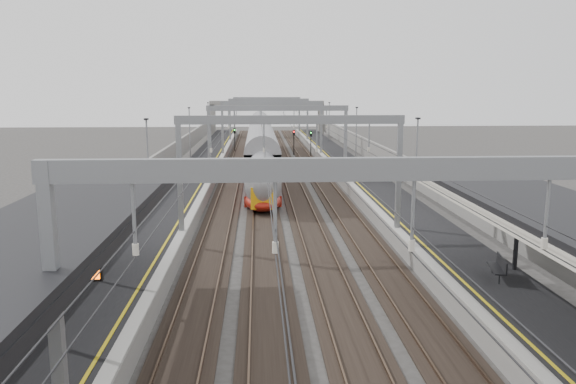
{
  "coord_description": "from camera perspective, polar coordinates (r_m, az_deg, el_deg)",
  "views": [
    {
      "loc": [
        -1.87,
        -9.76,
        9.02
      ],
      "look_at": [
        0.0,
        24.57,
        2.74
      ],
      "focal_mm": 35.0,
      "sensor_mm": 36.0,
      "label": 1
    }
  ],
  "objects": [
    {
      "name": "tracks",
      "position": [
        55.52,
        -1.14,
        1.06
      ],
      "size": [
        11.4,
        140.0,
        0.2
      ],
      "color": "black",
      "rests_on": "ground"
    },
    {
      "name": "signal_green",
      "position": [
        82.46,
        -5.45,
        5.72
      ],
      "size": [
        0.32,
        0.32,
        3.48
      ],
      "color": "black",
      "rests_on": "ground"
    },
    {
      "name": "wall_right",
      "position": [
        56.78,
        10.23,
        2.69
      ],
      "size": [
        0.3,
        120.0,
        3.2
      ],
      "primitive_type": "cube",
      "color": "gray",
      "rests_on": "ground"
    },
    {
      "name": "overhead_line",
      "position": [
        61.47,
        -1.38,
        7.68
      ],
      "size": [
        13.0,
        140.0,
        6.6
      ],
      "color": "gray",
      "rests_on": "platform_left"
    },
    {
      "name": "wall_left",
      "position": [
        56.04,
        -12.68,
        2.5
      ],
      "size": [
        0.3,
        120.0,
        3.2
      ],
      "primitive_type": "cube",
      "color": "gray",
      "rests_on": "ground"
    },
    {
      "name": "signal_red_near",
      "position": [
        78.54,
        0.6,
        5.54
      ],
      "size": [
        0.32,
        0.32,
        3.48
      ],
      "color": "black",
      "rests_on": "ground"
    },
    {
      "name": "bench",
      "position": [
        25.92,
        20.65,
        -7.02
      ],
      "size": [
        0.85,
        1.9,
        0.95
      ],
      "color": "black",
      "rests_on": "platform_right"
    },
    {
      "name": "train",
      "position": [
        63.85,
        -2.77,
        4.22
      ],
      "size": [
        2.85,
        51.89,
        4.5
      ],
      "color": "maroon",
      "rests_on": "ground"
    },
    {
      "name": "platform_right",
      "position": [
        56.29,
        7.02,
        1.58
      ],
      "size": [
        4.0,
        120.0,
        1.0
      ],
      "primitive_type": "cube",
      "color": "black",
      "rests_on": "ground"
    },
    {
      "name": "overbridge",
      "position": [
        109.84,
        -2.16,
        8.42
      ],
      "size": [
        22.0,
        2.2,
        6.9
      ],
      "color": "gray",
      "rests_on": "ground"
    },
    {
      "name": "platform_left",
      "position": [
        55.76,
        -9.39,
        1.43
      ],
      "size": [
        4.0,
        120.0,
        1.0
      ],
      "primitive_type": "cube",
      "color": "black",
      "rests_on": "ground"
    },
    {
      "name": "signal_red_far",
      "position": [
        76.84,
        2.34,
        5.42
      ],
      "size": [
        0.32,
        0.32,
        3.48
      ],
      "color": "black",
      "rests_on": "ground"
    }
  ]
}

